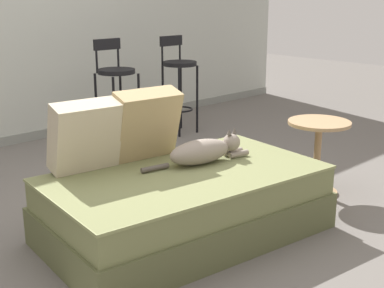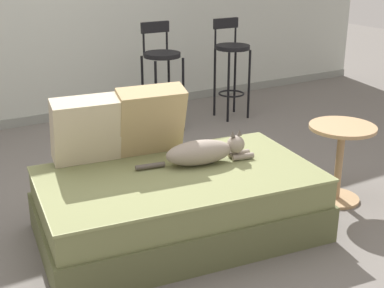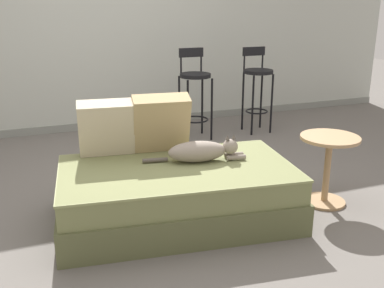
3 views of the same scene
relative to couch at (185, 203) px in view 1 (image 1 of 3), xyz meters
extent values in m
plane|color=#66605B|center=(0.00, 0.40, -0.20)|extent=(16.00, 16.00, 0.00)
cube|color=brown|center=(0.00, 0.00, -0.09)|extent=(1.74, 1.12, 0.22)
cube|color=olive|center=(0.00, 0.00, 0.11)|extent=(1.69, 1.08, 0.18)
cube|color=#868C57|center=(0.00, 0.00, 0.19)|extent=(1.71, 1.09, 0.02)
cube|color=beige|center=(-0.40, 0.42, 0.41)|extent=(0.43, 0.28, 0.42)
cube|color=tan|center=(0.00, 0.37, 0.42)|extent=(0.45, 0.31, 0.45)
ellipsoid|color=gray|center=(0.17, 0.05, 0.27)|extent=(0.44, 0.24, 0.15)
sphere|color=gray|center=(0.41, 0.01, 0.29)|extent=(0.11, 0.11, 0.11)
cone|color=#544C44|center=(0.39, 0.01, 0.37)|extent=(0.03, 0.03, 0.04)
cone|color=#544C44|center=(0.44, 0.01, 0.37)|extent=(0.03, 0.03, 0.04)
cylinder|color=gray|center=(0.44, -0.02, 0.22)|extent=(0.14, 0.06, 0.04)
cylinder|color=gray|center=(0.45, 0.04, 0.22)|extent=(0.14, 0.06, 0.04)
cylinder|color=#544C44|center=(-0.12, 0.14, 0.22)|extent=(0.18, 0.06, 0.03)
cylinder|color=black|center=(0.70, 1.68, 0.14)|extent=(0.02, 0.02, 0.70)
cylinder|color=black|center=(0.98, 1.68, 0.14)|extent=(0.02, 0.02, 0.70)
cylinder|color=black|center=(0.70, 1.96, 0.14)|extent=(0.02, 0.02, 0.70)
cylinder|color=black|center=(0.98, 1.96, 0.14)|extent=(0.02, 0.02, 0.70)
torus|color=black|center=(0.84, 1.82, 0.01)|extent=(0.30, 0.30, 0.02)
cylinder|color=black|center=(0.84, 1.82, 0.51)|extent=(0.34, 0.34, 0.04)
cylinder|color=black|center=(0.72, 1.95, 0.62)|extent=(0.02, 0.02, 0.25)
cylinder|color=black|center=(0.96, 1.95, 0.62)|extent=(0.02, 0.02, 0.25)
cube|color=black|center=(0.84, 1.95, 0.75)|extent=(0.28, 0.03, 0.10)
cylinder|color=black|center=(1.50, 1.69, 0.14)|extent=(0.02, 0.02, 0.70)
cylinder|color=black|center=(1.75, 1.69, 0.14)|extent=(0.02, 0.02, 0.70)
cylinder|color=black|center=(1.50, 1.94, 0.14)|extent=(0.02, 0.02, 0.70)
cylinder|color=black|center=(1.75, 1.94, 0.14)|extent=(0.02, 0.02, 0.70)
torus|color=black|center=(1.62, 1.82, 0.04)|extent=(0.27, 0.27, 0.02)
cylinder|color=black|center=(1.62, 1.82, 0.51)|extent=(0.34, 0.34, 0.04)
cylinder|color=black|center=(1.50, 1.95, 0.61)|extent=(0.02, 0.02, 0.24)
cylinder|color=black|center=(1.74, 1.95, 0.61)|extent=(0.02, 0.02, 0.24)
cube|color=black|center=(1.62, 1.95, 0.73)|extent=(0.28, 0.03, 0.10)
cylinder|color=tan|center=(1.16, -0.14, 0.05)|extent=(0.05, 0.05, 0.51)
cylinder|color=tan|center=(1.16, -0.14, -0.19)|extent=(0.32, 0.32, 0.02)
cylinder|color=tan|center=(1.16, -0.14, 0.32)|extent=(0.44, 0.44, 0.02)
camera|label=1|loc=(-2.01, -2.16, 1.21)|focal=50.00mm
camera|label=2|loc=(-1.38, -2.52, 1.44)|focal=50.00mm
camera|label=3|loc=(-0.93, -2.76, 1.30)|focal=42.00mm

